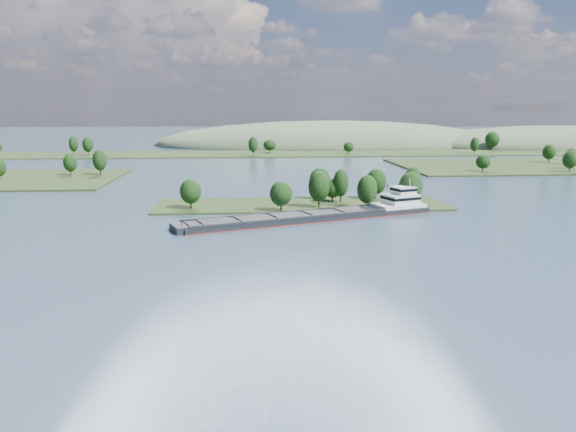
{
  "coord_description": "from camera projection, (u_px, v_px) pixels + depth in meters",
  "views": [
    {
      "loc": [
        -19.76,
        -11.22,
        33.42
      ],
      "look_at": [
        -8.59,
        130.0,
        6.0
      ],
      "focal_mm": 35.0,
      "sensor_mm": 36.0,
      "label": 1
    }
  ],
  "objects": [
    {
      "name": "ground",
      "position": [
        326.0,
        247.0,
        136.31
      ],
      "size": [
        1800.0,
        1800.0,
        0.0
      ],
      "primitive_type": "plane",
      "color": "#324557",
      "rests_on": "ground"
    },
    {
      "name": "tree_island",
      "position": [
        322.0,
        195.0,
        193.71
      ],
      "size": [
        100.0,
        32.5,
        13.41
      ],
      "color": "#223316",
      "rests_on": "ground"
    },
    {
      "name": "back_shoreline",
      "position": [
        284.0,
        153.0,
        410.9
      ],
      "size": [
        900.0,
        60.0,
        15.71
      ],
      "color": "#223316",
      "rests_on": "ground"
    },
    {
      "name": "hill_east",
      "position": [
        558.0,
        146.0,
        498.99
      ],
      "size": [
        260.0,
        140.0,
        36.0
      ],
      "primitive_type": "ellipsoid",
      "color": "#48593D",
      "rests_on": "ground"
    },
    {
      "name": "hill_west",
      "position": [
        331.0,
        145.0,
        512.87
      ],
      "size": [
        320.0,
        160.0,
        44.0
      ],
      "primitive_type": "ellipsoid",
      "color": "#48593D",
      "rests_on": "ground"
    },
    {
      "name": "cargo_barge",
      "position": [
        327.0,
        214.0,
        171.95
      ],
      "size": [
        81.27,
        37.63,
        11.22
      ],
      "color": "black",
      "rests_on": "ground"
    }
  ]
}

